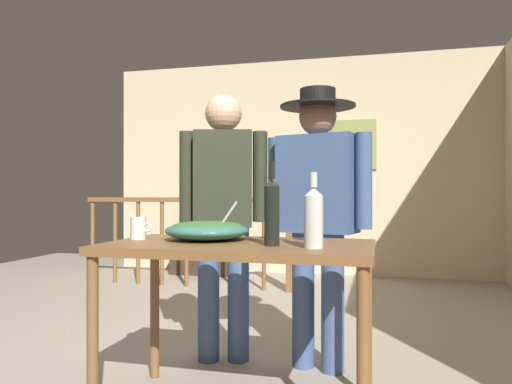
{
  "coord_description": "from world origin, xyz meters",
  "views": [
    {
      "loc": [
        0.99,
        -2.75,
        1.01
      ],
      "look_at": [
        0.36,
        -0.31,
        1.02
      ],
      "focal_mm": 33.72,
      "sensor_mm": 36.0,
      "label": 1
    }
  ],
  "objects_px": {
    "wine_glass": "(313,217)",
    "wine_bottle_clear": "(314,216)",
    "salad_bowl": "(207,229)",
    "flat_screen_tv": "(208,216)",
    "mug_white": "(139,228)",
    "wine_bottle_dark": "(272,211)",
    "person_standing_left": "(223,205)",
    "tv_console": "(209,256)",
    "person_standing_right": "(318,202)",
    "framed_picture": "(354,145)",
    "wine_bottle_amber": "(273,215)",
    "stair_railing": "(216,233)",
    "serving_table": "(239,263)"
  },
  "relations": [
    {
      "from": "flat_screen_tv",
      "to": "wine_bottle_dark",
      "type": "height_order",
      "value": "wine_bottle_dark"
    },
    {
      "from": "framed_picture",
      "to": "salad_bowl",
      "type": "xyz_separation_m",
      "value": [
        -0.52,
        -3.76,
        -0.77
      ]
    },
    {
      "from": "wine_bottle_clear",
      "to": "person_standing_left",
      "type": "distance_m",
      "value": 1.01
    },
    {
      "from": "stair_railing",
      "to": "salad_bowl",
      "type": "distance_m",
      "value": 2.79
    },
    {
      "from": "serving_table",
      "to": "mug_white",
      "type": "relative_size",
      "value": 10.75
    },
    {
      "from": "person_standing_left",
      "to": "serving_table",
      "type": "bearing_deg",
      "value": 99.62
    },
    {
      "from": "person_standing_left",
      "to": "stair_railing",
      "type": "bearing_deg",
      "value": -84.18
    },
    {
      "from": "tv_console",
      "to": "salad_bowl",
      "type": "height_order",
      "value": "salad_bowl"
    },
    {
      "from": "stair_railing",
      "to": "wine_bottle_clear",
      "type": "bearing_deg",
      "value": -63.7
    },
    {
      "from": "flat_screen_tv",
      "to": "wine_bottle_clear",
      "type": "bearing_deg",
      "value": -63.88
    },
    {
      "from": "person_standing_left",
      "to": "person_standing_right",
      "type": "xyz_separation_m",
      "value": [
        0.57,
        -0.0,
        0.03
      ]
    },
    {
      "from": "framed_picture",
      "to": "salad_bowl",
      "type": "bearing_deg",
      "value": -97.89
    },
    {
      "from": "wine_bottle_clear",
      "to": "person_standing_left",
      "type": "bearing_deg",
      "value": 129.92
    },
    {
      "from": "framed_picture",
      "to": "person_standing_left",
      "type": "xyz_separation_m",
      "value": [
        -0.62,
        -3.21,
        -0.67
      ]
    },
    {
      "from": "tv_console",
      "to": "wine_glass",
      "type": "height_order",
      "value": "wine_glass"
    },
    {
      "from": "wine_bottle_clear",
      "to": "person_standing_left",
      "type": "xyz_separation_m",
      "value": [
        -0.65,
        0.77,
        0.02
      ]
    },
    {
      "from": "wine_glass",
      "to": "mug_white",
      "type": "bearing_deg",
      "value": -173.28
    },
    {
      "from": "salad_bowl",
      "to": "flat_screen_tv",
      "type": "bearing_deg",
      "value": 109.91
    },
    {
      "from": "wine_bottle_dark",
      "to": "wine_bottle_amber",
      "type": "xyz_separation_m",
      "value": [
        -0.06,
        0.28,
        -0.03
      ]
    },
    {
      "from": "tv_console",
      "to": "wine_bottle_dark",
      "type": "bearing_deg",
      "value": -66.2
    },
    {
      "from": "wine_bottle_dark",
      "to": "wine_bottle_amber",
      "type": "relative_size",
      "value": 1.22
    },
    {
      "from": "stair_railing",
      "to": "wine_glass",
      "type": "height_order",
      "value": "stair_railing"
    },
    {
      "from": "tv_console",
      "to": "person_standing_left",
      "type": "distance_m",
      "value": 3.22
    },
    {
      "from": "flat_screen_tv",
      "to": "person_standing_left",
      "type": "relative_size",
      "value": 0.43
    },
    {
      "from": "tv_console",
      "to": "mug_white",
      "type": "height_order",
      "value": "mug_white"
    },
    {
      "from": "flat_screen_tv",
      "to": "person_standing_right",
      "type": "height_order",
      "value": "person_standing_right"
    },
    {
      "from": "flat_screen_tv",
      "to": "person_standing_left",
      "type": "height_order",
      "value": "person_standing_left"
    },
    {
      "from": "stair_railing",
      "to": "person_standing_left",
      "type": "xyz_separation_m",
      "value": [
        0.77,
        -2.09,
        0.35
      ]
    },
    {
      "from": "tv_console",
      "to": "person_standing_right",
      "type": "xyz_separation_m",
      "value": [
        1.72,
        -2.92,
        0.74
      ]
    },
    {
      "from": "wine_glass",
      "to": "person_standing_left",
      "type": "height_order",
      "value": "person_standing_left"
    },
    {
      "from": "serving_table",
      "to": "salad_bowl",
      "type": "height_order",
      "value": "salad_bowl"
    },
    {
      "from": "wine_glass",
      "to": "wine_bottle_clear",
      "type": "xyz_separation_m",
      "value": [
        0.04,
        -0.27,
        0.02
      ]
    },
    {
      "from": "framed_picture",
      "to": "mug_white",
      "type": "bearing_deg",
      "value": -102.75
    },
    {
      "from": "flat_screen_tv",
      "to": "mug_white",
      "type": "xyz_separation_m",
      "value": [
        0.9,
        -3.49,
        0.11
      ]
    },
    {
      "from": "flat_screen_tv",
      "to": "person_standing_left",
      "type": "distance_m",
      "value": 3.12
    },
    {
      "from": "serving_table",
      "to": "wine_bottle_dark",
      "type": "bearing_deg",
      "value": -25.7
    },
    {
      "from": "wine_glass",
      "to": "person_standing_left",
      "type": "bearing_deg",
      "value": 140.76
    },
    {
      "from": "person_standing_right",
      "to": "wine_bottle_dark",
      "type": "bearing_deg",
      "value": 95.67
    },
    {
      "from": "wine_glass",
      "to": "mug_white",
      "type": "relative_size",
      "value": 1.51
    },
    {
      "from": "stair_railing",
      "to": "flat_screen_tv",
      "type": "height_order",
      "value": "stair_railing"
    },
    {
      "from": "tv_console",
      "to": "serving_table",
      "type": "height_order",
      "value": "serving_table"
    },
    {
      "from": "wine_glass",
      "to": "wine_bottle_clear",
      "type": "height_order",
      "value": "wine_bottle_clear"
    },
    {
      "from": "wine_glass",
      "to": "person_standing_left",
      "type": "relative_size",
      "value": 0.11
    },
    {
      "from": "framed_picture",
      "to": "mug_white",
      "type": "xyz_separation_m",
      "value": [
        -0.86,
        -3.81,
        -0.77
      ]
    },
    {
      "from": "wine_bottle_amber",
      "to": "person_standing_right",
      "type": "relative_size",
      "value": 0.19
    },
    {
      "from": "framed_picture",
      "to": "wine_glass",
      "type": "distance_m",
      "value": 3.78
    },
    {
      "from": "framed_picture",
      "to": "wine_bottle_amber",
      "type": "xyz_separation_m",
      "value": [
        -0.22,
        -3.66,
        -0.7
      ]
    },
    {
      "from": "salad_bowl",
      "to": "wine_bottle_amber",
      "type": "xyz_separation_m",
      "value": [
        0.3,
        0.11,
        0.07
      ]
    },
    {
      "from": "wine_bottle_dark",
      "to": "wine_bottle_amber",
      "type": "distance_m",
      "value": 0.29
    },
    {
      "from": "flat_screen_tv",
      "to": "wine_bottle_dark",
      "type": "relative_size",
      "value": 1.9
    }
  ]
}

